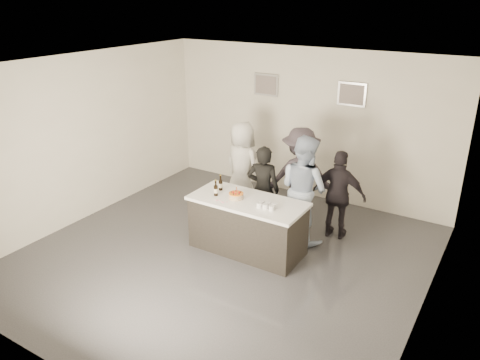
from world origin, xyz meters
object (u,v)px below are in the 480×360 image
(person_guest_back, at_px, (300,176))
(beer_bottle_a, at_px, (221,183))
(bar_counter, at_px, (248,225))
(cake, at_px, (236,196))
(person_guest_left, at_px, (242,166))
(person_guest_right, at_px, (339,195))
(person_main_black, at_px, (263,190))
(beer_bottle_b, at_px, (216,188))
(person_main_blue, at_px, (304,189))

(person_guest_back, bearing_deg, beer_bottle_a, 25.95)
(bar_counter, height_order, cake, cake)
(person_guest_left, height_order, person_guest_right, person_guest_left)
(bar_counter, height_order, person_guest_back, person_guest_back)
(person_main_black, bearing_deg, person_guest_left, -53.03)
(beer_bottle_b, bearing_deg, cake, 12.24)
(person_main_black, bearing_deg, beer_bottle_a, 38.01)
(cake, bearing_deg, beer_bottle_a, 158.94)
(person_guest_right, distance_m, person_guest_back, 0.83)
(person_guest_back, bearing_deg, cake, 42.28)
(cake, xyz_separation_m, beer_bottle_b, (-0.34, -0.07, 0.09))
(beer_bottle_b, distance_m, person_main_black, 0.96)
(person_guest_left, bearing_deg, bar_counter, 140.02)
(bar_counter, distance_m, person_main_blue, 1.13)
(bar_counter, xyz_separation_m, cake, (-0.19, -0.05, 0.49))
(cake, distance_m, person_guest_left, 1.62)
(person_main_black, relative_size, person_guest_back, 0.88)
(person_main_blue, height_order, person_guest_back, person_main_blue)
(person_guest_back, bearing_deg, person_guest_left, -30.91)
(beer_bottle_a, distance_m, person_guest_back, 1.52)
(person_guest_right, bearing_deg, bar_counter, 43.44)
(bar_counter, height_order, person_guest_right, person_guest_right)
(bar_counter, height_order, person_main_blue, person_main_blue)
(cake, height_order, person_guest_left, person_guest_left)
(person_guest_left, bearing_deg, person_main_blue, 176.28)
(person_guest_left, distance_m, person_guest_back, 1.22)
(cake, distance_m, person_main_black, 0.78)
(cake, xyz_separation_m, person_main_black, (0.07, 0.76, -0.15))
(beer_bottle_a, xyz_separation_m, person_guest_right, (1.65, 1.10, -0.25))
(bar_counter, distance_m, person_main_black, 0.80)
(person_main_black, xyz_separation_m, person_guest_back, (0.38, 0.65, 0.11))
(bar_counter, bearing_deg, person_guest_left, 124.52)
(beer_bottle_a, distance_m, person_guest_left, 1.34)
(beer_bottle_a, height_order, person_main_blue, person_main_blue)
(beer_bottle_b, xyz_separation_m, person_main_blue, (1.10, 0.97, -0.11))
(person_main_blue, height_order, person_guest_right, person_main_blue)
(person_main_black, distance_m, person_guest_left, 1.07)
(person_guest_left, bearing_deg, person_guest_right, -169.53)
(bar_counter, distance_m, person_guest_right, 1.64)
(person_guest_right, xyz_separation_m, person_guest_back, (-0.80, 0.16, 0.12))
(beer_bottle_a, bearing_deg, bar_counter, -10.37)
(person_main_blue, bearing_deg, person_main_black, 32.47)
(person_main_blue, distance_m, person_guest_left, 1.62)
(person_main_blue, relative_size, person_guest_right, 1.18)
(person_main_black, relative_size, person_guest_left, 0.92)
(person_guest_left, height_order, person_guest_back, person_guest_back)
(beer_bottle_a, bearing_deg, person_main_black, 52.32)
(cake, bearing_deg, person_guest_right, 44.96)
(person_guest_left, bearing_deg, beer_bottle_b, 121.32)
(bar_counter, xyz_separation_m, person_guest_back, (0.26, 1.36, 0.45))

